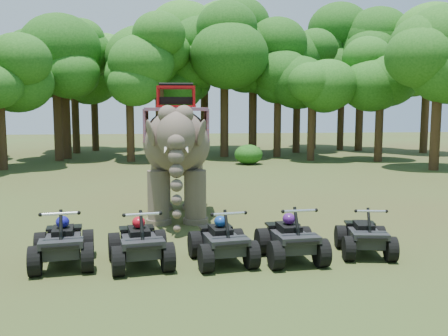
{
  "coord_description": "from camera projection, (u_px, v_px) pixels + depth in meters",
  "views": [
    {
      "loc": [
        -1.57,
        -12.6,
        3.61
      ],
      "look_at": [
        0.0,
        1.2,
        1.9
      ],
      "focal_mm": 40.0,
      "sensor_mm": 36.0,
      "label": 1
    }
  ],
  "objects": [
    {
      "name": "tree_0",
      "position": [
        188.0,
        105.0,
        36.97
      ],
      "size": [
        5.18,
        5.18,
        7.41
      ],
      "primitive_type": null,
      "color": "#195114",
      "rests_on": "ground"
    },
    {
      "name": "atv_4",
      "position": [
        365.0,
        230.0,
        12.2
      ],
      "size": [
        1.47,
        1.84,
        1.23
      ],
      "primitive_type": null,
      "rotation": [
        0.0,
        0.0,
        -0.16
      ],
      "color": "black",
      "rests_on": "ground"
    },
    {
      "name": "tree_40",
      "position": [
        75.0,
        94.0,
        38.46
      ],
      "size": [
        6.4,
        6.4,
        9.14
      ],
      "primitive_type": null,
      "color": "#195114",
      "rests_on": "ground"
    },
    {
      "name": "tree_44",
      "position": [
        253.0,
        86.0,
        37.74
      ],
      "size": [
        7.25,
        7.25,
        10.36
      ],
      "primitive_type": null,
      "color": "#195114",
      "rests_on": "ground"
    },
    {
      "name": "tree_1",
      "position": [
        252.0,
        107.0,
        37.19
      ],
      "size": [
        5.01,
        5.01,
        7.16
      ],
      "primitive_type": null,
      "color": "#195114",
      "rests_on": "ground"
    },
    {
      "name": "tree_37",
      "position": [
        160.0,
        96.0,
        32.94
      ],
      "size": [
        6.06,
        6.06,
        8.66
      ],
      "primitive_type": null,
      "color": "#195114",
      "rests_on": "ground"
    },
    {
      "name": "tree_32",
      "position": [
        313.0,
        98.0,
        42.53
      ],
      "size": [
        6.12,
        6.12,
        8.74
      ],
      "primitive_type": null,
      "color": "#195114",
      "rests_on": "ground"
    },
    {
      "name": "tree_39",
      "position": [
        94.0,
        96.0,
        40.69
      ],
      "size": [
        6.21,
        6.21,
        8.87
      ],
      "primitive_type": null,
      "color": "#195114",
      "rests_on": "ground"
    },
    {
      "name": "tree_2",
      "position": [
        312.0,
        111.0,
        33.34
      ],
      "size": [
        4.63,
        4.63,
        6.62
      ],
      "primitive_type": null,
      "color": "#195114",
      "rests_on": "ground"
    },
    {
      "name": "tree_4",
      "position": [
        437.0,
        96.0,
        28.1
      ],
      "size": [
        5.9,
        5.9,
        8.43
      ],
      "primitive_type": null,
      "color": "#195114",
      "rests_on": "ground"
    },
    {
      "name": "tree_38",
      "position": [
        278.0,
        104.0,
        35.68
      ],
      "size": [
        5.36,
        5.36,
        7.65
      ],
      "primitive_type": null,
      "color": "#195114",
      "rests_on": "ground"
    },
    {
      "name": "tree_3",
      "position": [
        380.0,
        104.0,
        32.62
      ],
      "size": [
        5.31,
        5.31,
        7.59
      ],
      "primitive_type": null,
      "color": "#195114",
      "rests_on": "ground"
    },
    {
      "name": "atv_1",
      "position": [
        140.0,
        236.0,
        11.35
      ],
      "size": [
        1.62,
        2.03,
        1.36
      ],
      "primitive_type": null,
      "rotation": [
        0.0,
        0.0,
        0.17
      ],
      "color": "black",
      "rests_on": "ground"
    },
    {
      "name": "tree_30",
      "position": [
        224.0,
        87.0,
        35.66
      ],
      "size": [
        7.0,
        7.0,
        10.01
      ],
      "primitive_type": null,
      "color": "#195114",
      "rests_on": "ground"
    },
    {
      "name": "tree_35",
      "position": [
        341.0,
        100.0,
        41.69
      ],
      "size": [
        5.82,
        5.82,
        8.31
      ],
      "primitive_type": null,
      "color": "#195114",
      "rests_on": "ground"
    },
    {
      "name": "atv_2",
      "position": [
        222.0,
        235.0,
        11.55
      ],
      "size": [
        1.56,
        1.96,
        1.32
      ],
      "primitive_type": null,
      "rotation": [
        0.0,
        0.0,
        0.15
      ],
      "color": "black",
      "rests_on": "ground"
    },
    {
      "name": "tree_41",
      "position": [
        297.0,
        96.0,
        38.97
      ],
      "size": [
        6.22,
        6.22,
        8.89
      ],
      "primitive_type": null,
      "color": "#195114",
      "rests_on": "ground"
    },
    {
      "name": "elephant",
      "position": [
        177.0,
        150.0,
        16.33
      ],
      "size": [
        2.41,
        5.26,
        4.38
      ],
      "primitive_type": null,
      "rotation": [
        0.0,
        0.0,
        -0.02
      ],
      "color": "brown",
      "rests_on": "ground"
    },
    {
      "name": "tree_31",
      "position": [
        360.0,
        85.0,
        40.66
      ],
      "size": [
        7.48,
        7.48,
        10.68
      ],
      "primitive_type": null,
      "color": "#195114",
      "rests_on": "ground"
    },
    {
      "name": "tree_27",
      "position": [
        0.0,
        108.0,
        28.24
      ],
      "size": [
        4.98,
        4.98,
        7.12
      ],
      "primitive_type": null,
      "color": "#195114",
      "rests_on": "ground"
    },
    {
      "name": "tree_29",
      "position": [
        130.0,
        106.0,
        32.6
      ],
      "size": [
        5.14,
        5.14,
        7.34
      ],
      "primitive_type": null,
      "color": "#195114",
      "rests_on": "ground"
    },
    {
      "name": "ground",
      "position": [
        229.0,
        246.0,
        13.04
      ],
      "size": [
        110.0,
        110.0,
        0.0
      ],
      "primitive_type": "plane",
      "color": "#47381E",
      "rests_on": "ground"
    },
    {
      "name": "tree_28",
      "position": [
        57.0,
        95.0,
        33.01
      ],
      "size": [
        6.12,
        6.12,
        8.74
      ],
      "primitive_type": null,
      "color": "#195114",
      "rests_on": "ground"
    },
    {
      "name": "tree_36",
      "position": [
        65.0,
        91.0,
        34.38
      ],
      "size": [
        6.58,
        6.58,
        9.4
      ],
      "primitive_type": null,
      "color": "#195114",
      "rests_on": "ground"
    },
    {
      "name": "atv_3",
      "position": [
        291.0,
        232.0,
        11.73
      ],
      "size": [
        1.46,
        1.92,
        1.35
      ],
      "primitive_type": null,
      "rotation": [
        0.0,
        0.0,
        0.07
      ],
      "color": "black",
      "rests_on": "ground"
    },
    {
      "name": "tree_33",
      "position": [
        204.0,
        83.0,
        40.31
      ],
      "size": [
        7.67,
        7.67,
        10.96
      ],
      "primitive_type": null,
      "color": "#195114",
      "rests_on": "ground"
    },
    {
      "name": "atv_0",
      "position": [
        63.0,
        236.0,
        11.34
      ],
      "size": [
        1.6,
        2.03,
        1.38
      ],
      "primitive_type": null,
      "rotation": [
        0.0,
        0.0,
        0.14
      ],
      "color": "black",
      "rests_on": "ground"
    },
    {
      "name": "tree_43",
      "position": [
        426.0,
        90.0,
        38.63
      ],
      "size": [
        6.89,
        6.89,
        9.84
      ],
      "primitive_type": null,
      "color": "#195114",
      "rests_on": "ground"
    }
  ]
}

